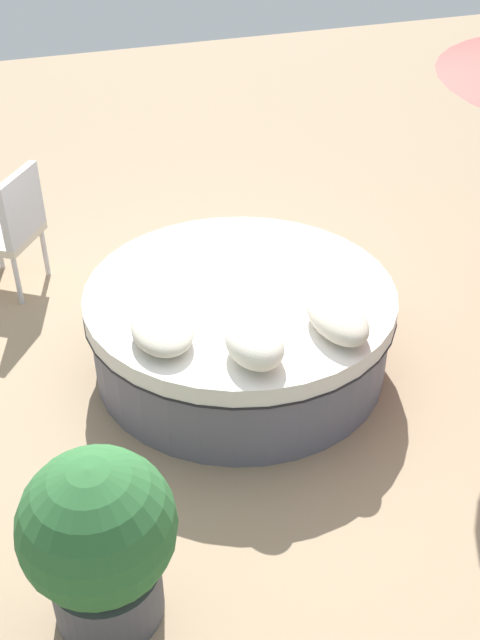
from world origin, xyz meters
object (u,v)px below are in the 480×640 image
round_bed (240,327)px  throw_pillow_1 (254,343)px  patio_chair (11,224)px  throw_pillow_0 (162,331)px  planter (100,538)px  throw_pillow_2 (337,318)px

round_bed → throw_pillow_1: size_ratio=4.57×
round_bed → throw_pillow_1: bearing=-13.9°
patio_chair → throw_pillow_0: bearing=-125.1°
round_bed → patio_chair: patio_chair is taller
patio_chair → round_bed: bearing=-104.4°
throw_pillow_1 → planter: size_ratio=0.46×
round_bed → planter: (1.57, -1.24, 0.21)m
throw_pillow_0 → patio_chair: (-1.90, -0.67, -0.13)m
throw_pillow_0 → planter: (1.20, -0.62, -0.17)m
throw_pillow_2 → patio_chair: 2.73m
throw_pillow_1 → throw_pillow_2: size_ratio=0.83×
round_bed → patio_chair: bearing=-139.8°
throw_pillow_1 → throw_pillow_0: bearing=-127.4°
planter → throw_pillow_1: bearing=128.9°
throw_pillow_0 → throw_pillow_2: size_ratio=0.91×
throw_pillow_0 → planter: planter is taller
throw_pillow_0 → throw_pillow_1: throw_pillow_1 is taller
throw_pillow_0 → throw_pillow_1: 0.56m
round_bed → throw_pillow_0: 0.81m
throw_pillow_2 → throw_pillow_0: bearing=-104.5°
round_bed → throw_pillow_0: bearing=-59.0°
throw_pillow_0 → throw_pillow_2: 1.03m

